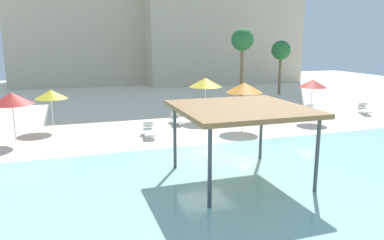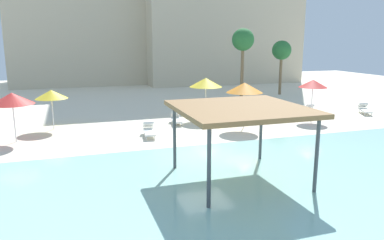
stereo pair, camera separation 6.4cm
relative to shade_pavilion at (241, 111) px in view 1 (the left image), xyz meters
The scene contains 16 objects.
ground_plane 4.57m from the shade_pavilion, 92.24° to the left, with size 80.00×80.00×0.00m, color beige.
lagoon_water 3.23m from the shade_pavilion, 94.91° to the right, with size 44.00×13.50×0.04m, color #99D1C6.
shade_pavilion is the anchor object (origin of this frame).
beach_umbrella_red_0 12.80m from the shade_pavilion, 135.34° to the left, with size 2.28×2.28×2.70m.
beach_umbrella_red_1 13.08m from the shade_pavilion, 42.42° to the left, with size 1.93×1.93×2.80m.
beach_umbrella_yellow_2 13.56m from the shade_pavilion, 122.22° to the left, with size 1.95×1.95×2.46m.
beach_umbrella_orange_3 9.06m from the shade_pavilion, 62.86° to the left, with size 2.26×2.26×2.87m.
beach_umbrella_yellow_4 11.81m from the shade_pavilion, 76.09° to the left, with size 2.27×2.27×2.88m.
lounge_chair_0 10.98m from the shade_pavilion, 87.42° to the left, with size 0.94×1.97×0.74m.
lounge_chair_2 17.84m from the shade_pavilion, 32.47° to the left, with size 1.42×1.96×0.74m.
lounge_chair_3 14.95m from the shade_pavilion, 43.44° to the left, with size 1.07×1.99×0.74m.
lounge_chair_4 8.58m from the shade_pavilion, 103.53° to the left, with size 0.85×1.96×0.74m.
palm_tree_0 18.94m from the shade_pavilion, 64.06° to the left, with size 1.90×1.90×6.41m.
palm_tree_1 24.87m from the shade_pavilion, 55.18° to the left, with size 1.90×1.90×5.38m.
hotel_block_0 38.38m from the shade_pavilion, 95.75° to the left, with size 17.41×10.79×14.09m, color beige.
hotel_block_1 36.65m from the shade_pavilion, 69.01° to the left, with size 19.67×8.77×20.69m, color beige.
Camera 1 is at (-6.11, -16.42, 5.47)m, focal length 35.16 mm.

